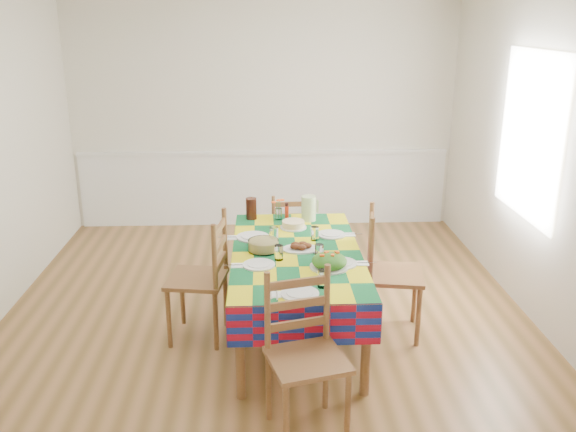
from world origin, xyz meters
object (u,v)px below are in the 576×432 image
object	(u,v)px
dining_table	(296,260)
chair_right	(389,274)
green_pitcher	(309,208)
chair_far	(290,235)
tea_pitcher	(251,209)
meat_platter	(300,247)
chair_left	(203,279)
chair_near	(305,356)

from	to	relation	value
dining_table	chair_right	size ratio (longest dim) A/B	1.79
green_pitcher	chair_far	world-z (taller)	green_pitcher
tea_pitcher	chair_right	xyz separation A→B (m)	(1.09, -0.79, -0.31)
tea_pitcher	chair_far	xyz separation A→B (m)	(0.36, 0.37, -0.39)
meat_platter	green_pitcher	distance (m)	0.73
green_pitcher	chair_left	size ratio (longest dim) A/B	0.22
dining_table	chair_right	world-z (taller)	chair_right
tea_pitcher	chair_far	distance (m)	0.65
tea_pitcher	chair_near	xyz separation A→B (m)	(0.35, -1.97, -0.32)
green_pitcher	tea_pitcher	xyz separation A→B (m)	(-0.51, 0.06, -0.02)
tea_pitcher	chair_left	distance (m)	0.94
chair_left	chair_right	size ratio (longest dim) A/B	0.99
chair_near	chair_far	xyz separation A→B (m)	(0.01, 2.33, -0.08)
chair_near	meat_platter	bearing A→B (deg)	72.69
dining_table	chair_far	size ratio (longest dim) A/B	2.16
green_pitcher	chair_left	world-z (taller)	chair_left
meat_platter	chair_far	xyz separation A→B (m)	(-0.03, 1.15, -0.32)
dining_table	green_pitcher	size ratio (longest dim) A/B	8.36
chair_near	chair_left	size ratio (longest dim) A/B	0.99
dining_table	tea_pitcher	xyz separation A→B (m)	(-0.36, 0.80, 0.17)
green_pitcher	dining_table	bearing A→B (deg)	-101.40
green_pitcher	chair_near	size ratio (longest dim) A/B	0.22
chair_near	chair_right	world-z (taller)	chair_right
green_pitcher	chair_right	size ratio (longest dim) A/B	0.21
dining_table	chair_near	world-z (taller)	chair_near
meat_platter	chair_right	distance (m)	0.74
tea_pitcher	meat_platter	bearing A→B (deg)	-63.28
chair_near	chair_far	bearing A→B (deg)	74.50
dining_table	meat_platter	distance (m)	0.11
green_pitcher	tea_pitcher	size ratio (longest dim) A/B	1.16
chair_far	chair_left	size ratio (longest dim) A/B	0.84
green_pitcher	tea_pitcher	world-z (taller)	green_pitcher
green_pitcher	chair_right	xyz separation A→B (m)	(0.58, -0.73, -0.32)
tea_pitcher	chair_near	size ratio (longest dim) A/B	0.19
chair_far	chair_left	world-z (taller)	chair_left
tea_pitcher	chair_right	size ratio (longest dim) A/B	0.18
chair_right	chair_far	bearing A→B (deg)	41.68
dining_table	chair_left	size ratio (longest dim) A/B	1.81
chair_far	chair_right	world-z (taller)	chair_right
chair_left	chair_right	world-z (taller)	chair_right
chair_far	chair_right	size ratio (longest dim) A/B	0.83
meat_platter	chair_near	xyz separation A→B (m)	(-0.04, -1.19, -0.24)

